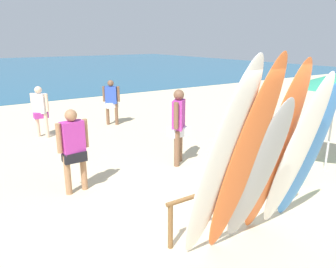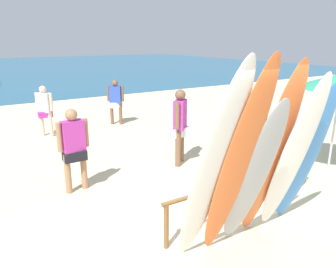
% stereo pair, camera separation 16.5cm
% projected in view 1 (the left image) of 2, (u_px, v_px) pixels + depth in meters
% --- Properties ---
extents(ground, '(60.00, 60.00, 0.00)m').
position_uv_depth(ground, '(34.00, 97.00, 16.33)').
color(ground, beige).
extents(surfboard_rack, '(2.32, 0.07, 0.70)m').
position_uv_depth(surfboard_rack, '(231.00, 193.00, 4.95)').
color(surfboard_rack, brown).
rests_on(surfboard_rack, ground).
extents(surfboard_white_0, '(0.58, 1.05, 2.68)m').
position_uv_depth(surfboard_white_0, '(218.00, 171.00, 3.69)').
color(surfboard_white_0, white).
rests_on(surfboard_white_0, ground).
extents(surfboard_orange_1, '(0.48, 0.98, 2.69)m').
position_uv_depth(surfboard_orange_1, '(242.00, 167.00, 3.81)').
color(surfboard_orange_1, orange).
rests_on(surfboard_orange_1, ground).
extents(surfboard_grey_2, '(0.59, 0.94, 2.20)m').
position_uv_depth(surfboard_grey_2, '(257.00, 177.00, 4.14)').
color(surfboard_grey_2, '#999EA3').
rests_on(surfboard_grey_2, ground).
extents(surfboard_orange_3, '(0.55, 0.81, 2.59)m').
position_uv_depth(surfboard_orange_3, '(274.00, 154.00, 4.37)').
color(surfboard_orange_3, orange).
rests_on(surfboard_orange_3, ground).
extents(surfboard_white_4, '(0.57, 0.92, 2.43)m').
position_uv_depth(surfboard_white_4, '(295.00, 157.00, 4.50)').
color(surfboard_white_4, white).
rests_on(surfboard_white_4, ground).
extents(surfboard_blue_5, '(0.62, 0.80, 2.26)m').
position_uv_depth(surfboard_blue_5, '(306.00, 156.00, 4.80)').
color(surfboard_blue_5, '#337AD1').
rests_on(surfboard_blue_5, ground).
extents(beachgoer_strolling, '(0.41, 0.44, 1.50)m').
position_uv_depth(beachgoer_strolling, '(40.00, 108.00, 9.37)').
color(beachgoer_strolling, beige).
rests_on(beachgoer_strolling, ground).
extents(beachgoer_by_water, '(0.47, 0.38, 1.49)m').
position_uv_depth(beachgoer_by_water, '(111.00, 99.00, 10.77)').
color(beachgoer_by_water, brown).
rests_on(beachgoer_by_water, ground).
extents(beachgoer_near_rack, '(0.60, 0.26, 1.59)m').
position_uv_depth(beachgoer_near_rack, '(73.00, 146.00, 5.93)').
color(beachgoer_near_rack, '#9E704C').
rests_on(beachgoer_near_rack, ground).
extents(beachgoer_photographing, '(0.50, 0.48, 1.72)m').
position_uv_depth(beachgoer_photographing, '(179.00, 122.00, 7.30)').
color(beachgoer_photographing, brown).
rests_on(beachgoer_photographing, ground).
extents(beach_chair_red, '(0.55, 0.78, 0.79)m').
position_uv_depth(beach_chair_red, '(241.00, 125.00, 9.24)').
color(beach_chair_red, '#B7B7BC').
rests_on(beach_chair_red, ground).
extents(beach_chair_blue, '(0.72, 0.88, 0.79)m').
position_uv_depth(beach_chair_blue, '(265.00, 136.00, 8.20)').
color(beach_chair_blue, '#B7B7BC').
rests_on(beach_chair_blue, ground).
extents(beach_chair_striped, '(0.70, 0.78, 0.84)m').
position_uv_depth(beach_chair_striped, '(286.00, 160.00, 6.58)').
color(beach_chair_striped, '#B7B7BC').
rests_on(beach_chair_striped, ground).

